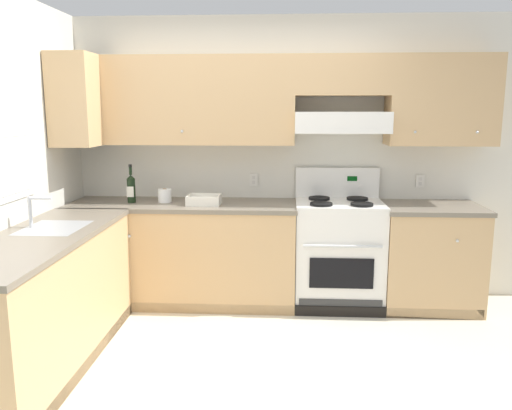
% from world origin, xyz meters
% --- Properties ---
extents(ground_plane, '(7.04, 7.04, 0.00)m').
position_xyz_m(ground_plane, '(0.00, 0.00, 0.00)').
color(ground_plane, beige).
extents(wall_back, '(4.68, 0.57, 2.55)m').
position_xyz_m(wall_back, '(0.40, 1.53, 1.48)').
color(wall_back, silver).
rests_on(wall_back, ground_plane).
extents(wall_left, '(0.47, 4.00, 2.55)m').
position_xyz_m(wall_left, '(-1.59, 0.23, 1.34)').
color(wall_left, silver).
rests_on(wall_left, ground_plane).
extents(counter_back_run, '(3.60, 0.65, 0.91)m').
position_xyz_m(counter_back_run, '(0.10, 1.24, 0.45)').
color(counter_back_run, tan).
rests_on(counter_back_run, ground_plane).
extents(counter_left_run, '(0.63, 1.91, 1.13)m').
position_xyz_m(counter_left_run, '(-1.24, -0.00, 0.46)').
color(counter_left_run, tan).
rests_on(counter_left_run, ground_plane).
extents(stove, '(0.76, 0.62, 1.20)m').
position_xyz_m(stove, '(0.85, 1.25, 0.48)').
color(stove, white).
rests_on(stove, ground_plane).
extents(wine_bottle, '(0.07, 0.07, 0.34)m').
position_xyz_m(wine_bottle, '(-0.99, 1.24, 1.04)').
color(wine_bottle, black).
rests_on(wine_bottle, counter_back_run).
extents(bowl, '(0.29, 0.22, 0.08)m').
position_xyz_m(bowl, '(-0.34, 1.18, 0.94)').
color(bowl, white).
rests_on(bowl, counter_back_run).
extents(paper_towel_roll, '(0.12, 0.12, 0.12)m').
position_xyz_m(paper_towel_roll, '(-0.70, 1.28, 0.97)').
color(paper_towel_roll, white).
rests_on(paper_towel_roll, counter_back_run).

